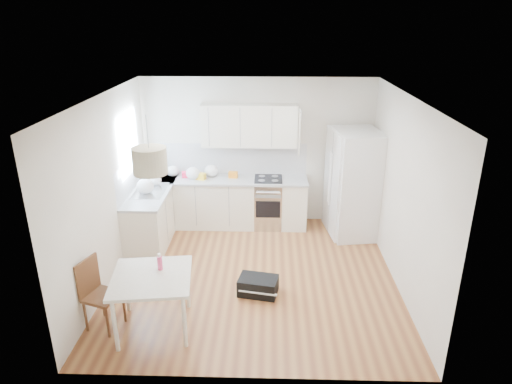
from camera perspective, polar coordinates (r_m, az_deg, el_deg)
floor at (r=7.06m, az=-0.24°, el=-10.39°), size 4.20×4.20×0.00m
ceiling at (r=6.09m, az=-0.28°, el=11.79°), size 4.20×4.20×0.00m
wall_back at (r=8.44m, az=0.23°, el=5.08°), size 4.20×0.00×4.20m
wall_left at (r=6.85m, az=-18.11°, el=0.07°), size 0.00×4.20×4.20m
wall_right at (r=6.72m, az=17.94°, el=-0.32°), size 0.00×4.20×4.20m
window_glassblock at (r=7.76m, az=-15.64°, el=5.90°), size 0.02×1.00×1.00m
cabinets_back at (r=8.50m, az=-3.88°, el=-1.37°), size 3.00×0.60×0.88m
cabinets_left at (r=8.16m, az=-12.71°, el=-2.86°), size 0.60×1.80×0.88m
counter_back at (r=8.33m, az=-3.96°, el=1.55°), size 3.02×0.64×0.04m
counter_left at (r=7.99m, az=-12.97°, el=0.15°), size 0.64×1.82×0.04m
backsplash_back at (r=8.51m, az=-3.83°, el=4.19°), size 3.00×0.01×0.58m
backsplash_left at (r=7.96m, az=-15.20°, el=2.25°), size 0.01×1.80×0.58m
upper_cabinets at (r=8.16m, az=-0.86°, el=8.32°), size 1.70×0.32×0.75m
range_oven at (r=8.46m, az=1.52°, el=-1.43°), size 0.50×0.61×0.88m
sink at (r=7.94m, az=-13.07°, el=0.12°), size 0.50×0.80×0.16m
refrigerator at (r=8.16m, az=12.22°, el=1.01°), size 1.02×1.06×1.89m
dining_table at (r=5.80m, az=-12.91°, el=-10.90°), size 1.06×1.06×0.75m
dining_chair at (r=6.10m, az=-18.61°, el=-12.11°), size 0.50×0.50×0.92m
drink_bottle at (r=5.82m, az=-11.94°, el=-8.52°), size 0.07×0.07×0.22m
gym_bag at (r=6.59m, az=0.26°, el=-11.63°), size 0.60×0.45×0.25m
pendant_lamp at (r=5.25m, az=-13.15°, el=3.83°), size 0.41×0.41×0.30m
grocery_bag_a at (r=8.54m, az=-10.37°, el=2.60°), size 0.23×0.19×0.20m
grocery_bag_b at (r=8.31m, az=-7.89°, el=2.33°), size 0.25×0.22×0.23m
grocery_bag_c at (r=8.41m, az=-5.61°, el=2.65°), size 0.25×0.21×0.23m
grocery_bag_d at (r=8.14m, az=-12.44°, el=1.43°), size 0.20×0.17×0.18m
grocery_bag_e at (r=7.79m, az=-13.67°, el=0.72°), size 0.29×0.24×0.26m
snack_orange at (r=8.35m, az=-2.87°, el=2.18°), size 0.17×0.12×0.11m
snack_yellow at (r=8.30m, az=-6.93°, el=1.96°), size 0.20×0.16×0.12m
snack_red at (r=8.45m, az=-8.72°, el=2.17°), size 0.17×0.13×0.11m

